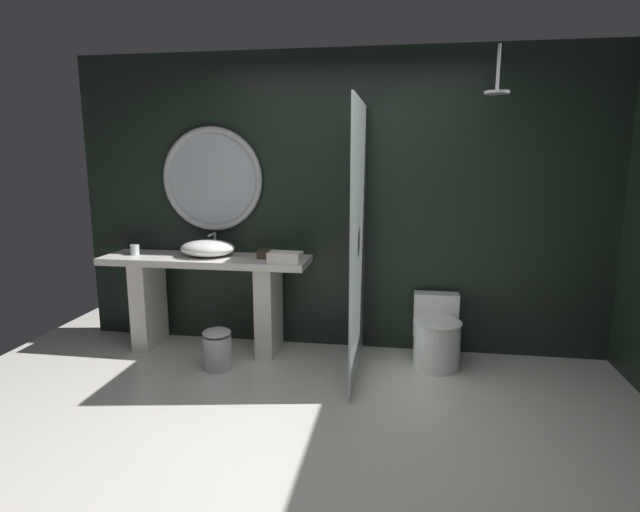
{
  "coord_description": "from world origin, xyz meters",
  "views": [
    {
      "loc": [
        0.55,
        -2.63,
        1.71
      ],
      "look_at": [
        -0.02,
        0.88,
        1.02
      ],
      "focal_mm": 28.92,
      "sensor_mm": 36.0,
      "label": 1
    }
  ],
  "objects_px": {
    "tumbler_cup": "(135,250)",
    "waste_bin": "(217,348)",
    "rain_shower_head": "(497,87)",
    "toilet": "(436,336)",
    "vessel_sink": "(208,248)",
    "tissue_box": "(265,254)",
    "round_wall_mirror": "(212,179)",
    "folded_hand_towel": "(285,257)"
  },
  "relations": [
    {
      "from": "tumbler_cup",
      "to": "tissue_box",
      "type": "distance_m",
      "value": 1.19
    },
    {
      "from": "rain_shower_head",
      "to": "waste_bin",
      "type": "bearing_deg",
      "value": -172.66
    },
    {
      "from": "rain_shower_head",
      "to": "folded_hand_towel",
      "type": "bearing_deg",
      "value": 179.93
    },
    {
      "from": "round_wall_mirror",
      "to": "waste_bin",
      "type": "bearing_deg",
      "value": -70.04
    },
    {
      "from": "folded_hand_towel",
      "to": "round_wall_mirror",
      "type": "bearing_deg",
      "value": 153.03
    },
    {
      "from": "tissue_box",
      "to": "rain_shower_head",
      "type": "xyz_separation_m",
      "value": [
        1.81,
        -0.17,
        1.32
      ]
    },
    {
      "from": "rain_shower_head",
      "to": "waste_bin",
      "type": "height_order",
      "value": "rain_shower_head"
    },
    {
      "from": "tumbler_cup",
      "to": "round_wall_mirror",
      "type": "height_order",
      "value": "round_wall_mirror"
    },
    {
      "from": "tumbler_cup",
      "to": "waste_bin",
      "type": "height_order",
      "value": "tumbler_cup"
    },
    {
      "from": "tumbler_cup",
      "to": "rain_shower_head",
      "type": "relative_size",
      "value": 0.26
    },
    {
      "from": "waste_bin",
      "to": "folded_hand_towel",
      "type": "bearing_deg",
      "value": 28.05
    },
    {
      "from": "waste_bin",
      "to": "vessel_sink",
      "type": "bearing_deg",
      "value": 116.6
    },
    {
      "from": "tumbler_cup",
      "to": "tissue_box",
      "type": "xyz_separation_m",
      "value": [
        1.19,
        0.03,
        -0.01
      ]
    },
    {
      "from": "vessel_sink",
      "to": "waste_bin",
      "type": "distance_m",
      "value": 0.89
    },
    {
      "from": "tissue_box",
      "to": "round_wall_mirror",
      "type": "xyz_separation_m",
      "value": [
        -0.54,
        0.22,
        0.63
      ]
    },
    {
      "from": "tumbler_cup",
      "to": "waste_bin",
      "type": "distance_m",
      "value": 1.22
    },
    {
      "from": "rain_shower_head",
      "to": "waste_bin",
      "type": "relative_size",
      "value": 1.01
    },
    {
      "from": "vessel_sink",
      "to": "tumbler_cup",
      "type": "bearing_deg",
      "value": -177.28
    },
    {
      "from": "rain_shower_head",
      "to": "toilet",
      "type": "bearing_deg",
      "value": 163.14
    },
    {
      "from": "vessel_sink",
      "to": "toilet",
      "type": "bearing_deg",
      "value": -1.91
    },
    {
      "from": "toilet",
      "to": "waste_bin",
      "type": "bearing_deg",
      "value": -168.0
    },
    {
      "from": "vessel_sink",
      "to": "rain_shower_head",
      "type": "bearing_deg",
      "value": -4.18
    },
    {
      "from": "vessel_sink",
      "to": "folded_hand_towel",
      "type": "xyz_separation_m",
      "value": [
        0.73,
        -0.17,
        -0.03
      ]
    },
    {
      "from": "tumbler_cup",
      "to": "round_wall_mirror",
      "type": "relative_size",
      "value": 0.1
    },
    {
      "from": "round_wall_mirror",
      "to": "tumbler_cup",
      "type": "bearing_deg",
      "value": -159.44
    },
    {
      "from": "round_wall_mirror",
      "to": "folded_hand_towel",
      "type": "relative_size",
      "value": 3.45
    },
    {
      "from": "vessel_sink",
      "to": "tumbler_cup",
      "type": "xyz_separation_m",
      "value": [
        -0.67,
        -0.03,
        -0.03
      ]
    },
    {
      "from": "round_wall_mirror",
      "to": "vessel_sink",
      "type": "bearing_deg",
      "value": -85.45
    },
    {
      "from": "rain_shower_head",
      "to": "toilet",
      "type": "relative_size",
      "value": 0.61
    },
    {
      "from": "tumbler_cup",
      "to": "toilet",
      "type": "bearing_deg",
      "value": -0.74
    },
    {
      "from": "toilet",
      "to": "vessel_sink",
      "type": "bearing_deg",
      "value": 178.09
    },
    {
      "from": "tumbler_cup",
      "to": "folded_hand_towel",
      "type": "distance_m",
      "value": 1.41
    },
    {
      "from": "tumbler_cup",
      "to": "toilet",
      "type": "xyz_separation_m",
      "value": [
        2.66,
        -0.03,
        -0.64
      ]
    },
    {
      "from": "round_wall_mirror",
      "to": "waste_bin",
      "type": "distance_m",
      "value": 1.51
    },
    {
      "from": "round_wall_mirror",
      "to": "toilet",
      "type": "height_order",
      "value": "round_wall_mirror"
    },
    {
      "from": "folded_hand_towel",
      "to": "toilet",
      "type": "bearing_deg",
      "value": 4.65
    },
    {
      "from": "vessel_sink",
      "to": "toilet",
      "type": "distance_m",
      "value": 2.1
    },
    {
      "from": "tumbler_cup",
      "to": "toilet",
      "type": "height_order",
      "value": "tumbler_cup"
    },
    {
      "from": "tissue_box",
      "to": "waste_bin",
      "type": "xyz_separation_m",
      "value": [
        -0.3,
        -0.44,
        -0.71
      ]
    },
    {
      "from": "tumbler_cup",
      "to": "rain_shower_head",
      "type": "height_order",
      "value": "rain_shower_head"
    },
    {
      "from": "waste_bin",
      "to": "tumbler_cup",
      "type": "bearing_deg",
      "value": 155.37
    },
    {
      "from": "folded_hand_towel",
      "to": "waste_bin",
      "type": "bearing_deg",
      "value": -151.95
    }
  ]
}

